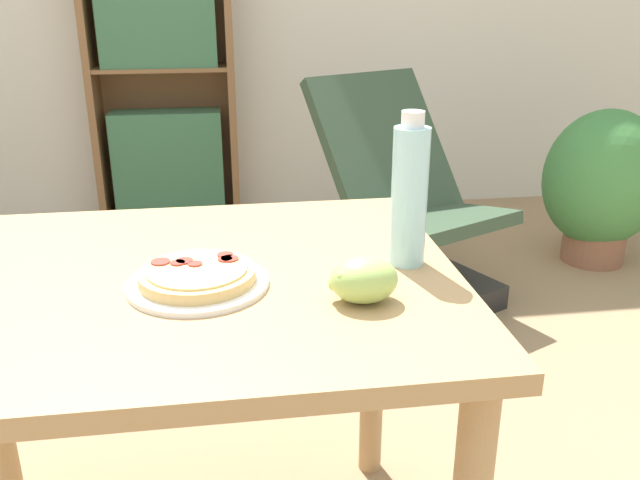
# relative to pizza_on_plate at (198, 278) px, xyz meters

# --- Properties ---
(dining_table) EXTENTS (1.04, 0.79, 0.74)m
(dining_table) POSITION_rel_pizza_on_plate_xyz_m (-0.06, 0.05, -0.13)
(dining_table) COLOR tan
(dining_table) RESTS_ON ground_plane
(pizza_on_plate) EXTENTS (0.24, 0.24, 0.04)m
(pizza_on_plate) POSITION_rel_pizza_on_plate_xyz_m (0.00, 0.00, 0.00)
(pizza_on_plate) COLOR white
(pizza_on_plate) RESTS_ON dining_table
(grape_bunch) EXTENTS (0.11, 0.09, 0.08)m
(grape_bunch) POSITION_rel_pizza_on_plate_xyz_m (0.27, -0.10, 0.02)
(grape_bunch) COLOR #A8CC66
(grape_bunch) RESTS_ON dining_table
(drink_bottle) EXTENTS (0.07, 0.07, 0.28)m
(drink_bottle) POSITION_rel_pizza_on_plate_xyz_m (0.38, 0.05, 0.12)
(drink_bottle) COLOR #A3DBEA
(drink_bottle) RESTS_ON dining_table
(lounge_chair_far) EXTENTS (0.79, 0.92, 0.88)m
(lounge_chair_far) POSITION_rel_pizza_on_plate_xyz_m (0.78, 1.41, -0.47)
(lounge_chair_far) COLOR black
(lounge_chair_far) RESTS_ON ground_plane
(bookshelf) EXTENTS (0.72, 0.28, 1.64)m
(bookshelf) POSITION_rel_pizza_on_plate_xyz_m (-0.23, 2.51, -0.01)
(bookshelf) COLOR brown
(bookshelf) RESTS_ON ground_plane
(potted_plant_floor) EXTENTS (0.55, 0.46, 0.71)m
(potted_plant_floor) POSITION_rel_pizza_on_plate_xyz_m (1.75, 1.65, -0.38)
(potted_plant_floor) COLOR #8E5B42
(potted_plant_floor) RESTS_ON ground_plane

